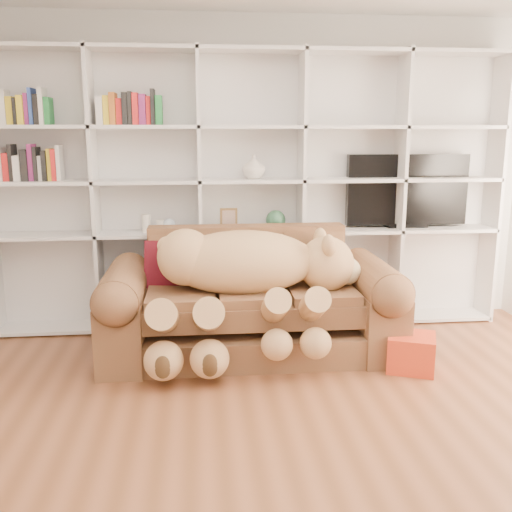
{
  "coord_description": "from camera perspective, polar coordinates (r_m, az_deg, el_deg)",
  "views": [
    {
      "loc": [
        -0.45,
        -2.61,
        1.71
      ],
      "look_at": [
        -0.02,
        1.63,
        0.78
      ],
      "focal_mm": 40.0,
      "sensor_mm": 36.0,
      "label": 1
    }
  ],
  "objects": [
    {
      "name": "gift_box",
      "position": [
        4.38,
        15.25,
        -9.27
      ],
      "size": [
        0.42,
        0.41,
        0.26
      ],
      "primitive_type": "cube",
      "rotation": [
        0.0,
        0.0,
        -0.38
      ],
      "color": "red",
      "rests_on": "floor"
    },
    {
      "name": "teddy_bear",
      "position": [
        4.23,
        -1.08,
        -2.1
      ],
      "size": [
        1.64,
        0.92,
        0.95
      ],
      "rotation": [
        0.0,
        0.0,
        0.14
      ],
      "color": "tan",
      "rests_on": "sofa"
    },
    {
      "name": "snow_globe",
      "position": [
        4.99,
        -8.66,
        3.11
      ],
      "size": [
        0.11,
        0.11,
        0.11
      ],
      "primitive_type": "sphere",
      "color": "silver",
      "rests_on": "bookshelf"
    },
    {
      "name": "tv",
      "position": [
        5.34,
        14.86,
        6.27
      ],
      "size": [
        1.1,
        0.18,
        0.65
      ],
      "color": "black",
      "rests_on": "bookshelf"
    },
    {
      "name": "picture_frame",
      "position": [
        4.98,
        -2.75,
        3.73
      ],
      "size": [
        0.15,
        0.03,
        0.19
      ],
      "primitive_type": "cube",
      "rotation": [
        0.0,
        0.0,
        0.01
      ],
      "color": "brown",
      "rests_on": "bookshelf"
    },
    {
      "name": "floor",
      "position": [
        3.16,
        3.65,
        -20.52
      ],
      "size": [
        5.0,
        5.0,
        0.0
      ],
      "primitive_type": "plane",
      "color": "brown",
      "rests_on": "ground"
    },
    {
      "name": "shelf_vase",
      "position": [
        4.95,
        -0.23,
        8.92
      ],
      "size": [
        0.26,
        0.26,
        0.21
      ],
      "primitive_type": "imported",
      "rotation": [
        0.0,
        0.0,
        0.38
      ],
      "color": "beige",
      "rests_on": "bookshelf"
    },
    {
      "name": "figurine_short",
      "position": [
        4.99,
        -9.54,
        3.01
      ],
      "size": [
        0.07,
        0.07,
        0.1
      ],
      "primitive_type": "cylinder",
      "rotation": [
        0.0,
        0.0,
        0.09
      ],
      "color": "silver",
      "rests_on": "bookshelf"
    },
    {
      "name": "throw_pillow",
      "position": [
        4.56,
        -8.6,
        -0.93
      ],
      "size": [
        0.41,
        0.26,
        0.4
      ],
      "primitive_type": "cube",
      "rotation": [
        -0.24,
        0.0,
        -0.13
      ],
      "color": "#510D1E",
      "rests_on": "sofa"
    },
    {
      "name": "bookshelf",
      "position": [
        5.0,
        -3.34,
        7.65
      ],
      "size": [
        4.43,
        0.35,
        2.4
      ],
      "color": "silver",
      "rests_on": "floor"
    },
    {
      "name": "green_vase",
      "position": [
        5.02,
        1.98,
        3.62
      ],
      "size": [
        0.17,
        0.17,
        0.17
      ],
      "primitive_type": "sphere",
      "color": "#316041",
      "rests_on": "bookshelf"
    },
    {
      "name": "sofa",
      "position": [
        4.5,
        -0.54,
        -5.14
      ],
      "size": [
        2.27,
        0.98,
        0.96
      ],
      "color": "brown",
      "rests_on": "floor"
    },
    {
      "name": "figurine_tall",
      "position": [
        5.0,
        -10.92,
        3.24
      ],
      "size": [
        0.09,
        0.09,
        0.15
      ],
      "primitive_type": "cylinder",
      "rotation": [
        0.0,
        0.0,
        -0.26
      ],
      "color": "silver",
      "rests_on": "bookshelf"
    },
    {
      "name": "wall_back",
      "position": [
        5.15,
        -0.71,
        8.3
      ],
      "size": [
        5.0,
        0.02,
        2.7
      ],
      "primitive_type": "cube",
      "color": "silver",
      "rests_on": "floor"
    }
  ]
}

